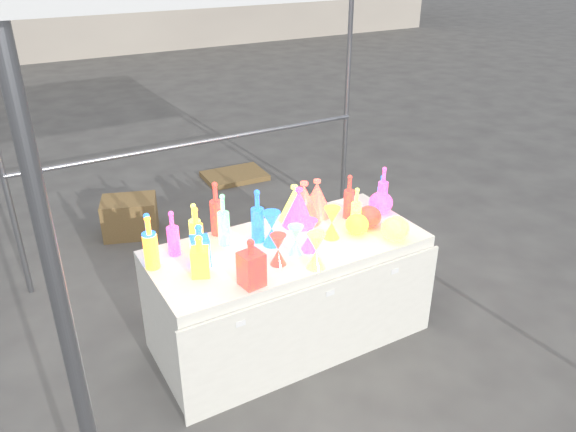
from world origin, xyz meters
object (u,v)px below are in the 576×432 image
hourglass_0 (278,250)px  globe_0 (357,226)px  cardboard_box_closed (130,217)px  lampshade_0 (304,202)px  bottle_0 (150,242)px  display_table (289,292)px  decanter_0 (200,255)px

hourglass_0 → globe_0: size_ratio=1.28×
cardboard_box_closed → lampshade_0: (0.78, -1.83, 0.72)m
bottle_0 → cardboard_box_closed: bearing=80.4°
display_table → decanter_0: (-0.63, -0.06, 0.51)m
bottle_0 → decanter_0: size_ratio=1.33×
cardboard_box_closed → hourglass_0: (0.35, -2.25, 0.67)m
lampshade_0 → display_table: bearing=-129.4°
display_table → globe_0: size_ratio=11.85×
decanter_0 → bottle_0: bearing=159.0°
globe_0 → lampshade_0: 0.41m
cardboard_box_closed → lampshade_0: bearing=-47.7°
bottle_0 → hourglass_0: bearing=-26.8°
cardboard_box_closed → bottle_0: (-0.32, -1.91, 0.75)m
display_table → globe_0: 0.65m
hourglass_0 → decanter_0: bearing=165.4°
bottle_0 → display_table: bearing=-10.7°
bottle_0 → hourglass_0: 0.76m
display_table → globe_0: globe_0 is taller
bottle_0 → lampshade_0: bearing=3.9°
decanter_0 → hourglass_0: (0.45, -0.12, -0.03)m
display_table → cardboard_box_closed: 2.15m
hourglass_0 → display_table: bearing=45.4°
decanter_0 → hourglass_0: bearing=9.5°
decanter_0 → hourglass_0: 0.47m
lampshade_0 → decanter_0: bearing=-153.4°
display_table → decanter_0: bearing=-174.4°
hourglass_0 → globe_0: bearing=6.8°
display_table → cardboard_box_closed: bearing=104.3°
cardboard_box_closed → hourglass_0: size_ratio=2.47×
hourglass_0 → globe_0: 0.65m
bottle_0 → globe_0: bottle_0 is taller
bottle_0 → globe_0: 1.35m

